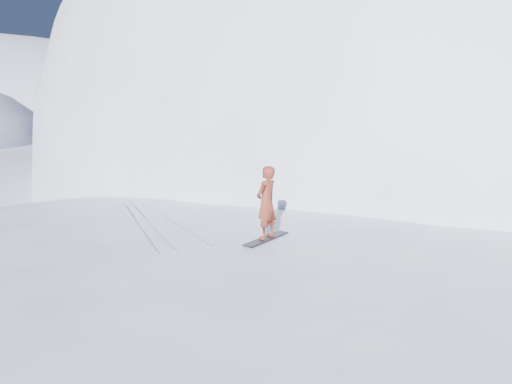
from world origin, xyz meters
TOP-DOWN VIEW (x-y plane):
  - ground at (0.00, 0.00)m, footprint 400.00×400.00m
  - near_ridge at (1.00, 3.00)m, footprint 36.00×28.00m
  - summit_peak at (22.00, 26.00)m, footprint 60.00×56.00m
  - peak_shoulder at (10.00, 20.00)m, footprint 28.00×24.00m
  - wind_bumps at (-0.56, 2.12)m, footprint 16.00×14.40m
  - snowboard at (1.38, 1.65)m, footprint 1.55×1.27m
  - snowboarder at (1.38, 1.65)m, footprint 0.86×0.81m
  - board_tracks at (-1.32, 4.20)m, footprint 2.22×5.97m

SIDE VIEW (x-z plane):
  - ground at x=0.00m, z-range 0.00..0.00m
  - near_ridge at x=1.00m, z-range -2.40..2.40m
  - summit_peak at x=22.00m, z-range -28.00..28.00m
  - peak_shoulder at x=10.00m, z-range -9.00..9.00m
  - wind_bumps at x=-0.56m, z-range -0.50..0.50m
  - snowboard at x=1.38m, z-range 2.40..2.43m
  - board_tracks at x=-1.32m, z-range 2.40..2.44m
  - snowboarder at x=1.38m, z-range 2.43..4.39m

